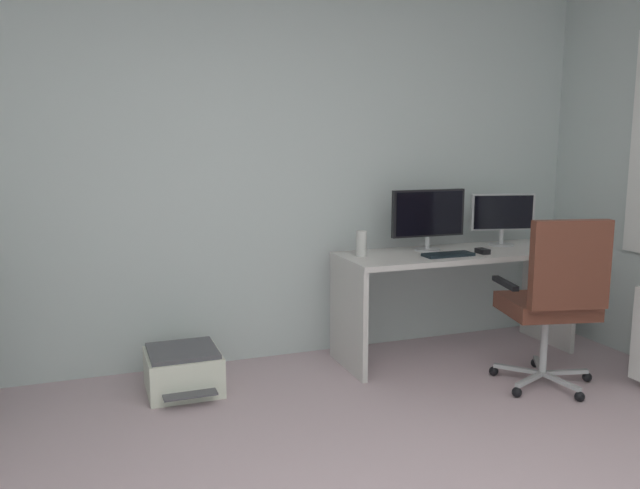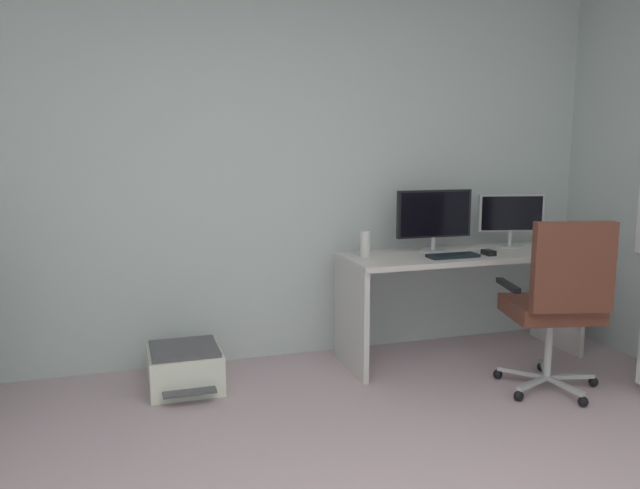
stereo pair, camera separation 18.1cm
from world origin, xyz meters
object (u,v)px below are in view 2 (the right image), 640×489
at_px(desk, 461,279).
at_px(computer_mouse, 489,253).
at_px(office_chair, 559,298).
at_px(printer, 185,368).
at_px(monitor_main, 434,216).
at_px(monitor_secondary, 511,216).
at_px(desktop_speaker, 365,244).
at_px(keyboard, 453,256).

xyz_separation_m(desk, computer_mouse, (0.12, -0.13, 0.20)).
bearing_deg(desk, office_chair, -75.27).
bearing_deg(printer, monitor_main, 3.81).
relative_size(desk, computer_mouse, 16.46).
height_order(desk, monitor_secondary, monitor_secondary).
bearing_deg(office_chair, desktop_speaker, 137.03).
bearing_deg(printer, desktop_speaker, 3.21).
xyz_separation_m(monitor_main, keyboard, (0.02, -0.24, -0.24)).
relative_size(monitor_secondary, keyboard, 1.37).
distance_m(computer_mouse, office_chair, 0.66).
bearing_deg(printer, computer_mouse, -3.53).
relative_size(monitor_main, printer, 1.05).
distance_m(monitor_secondary, keyboard, 0.67).
height_order(monitor_secondary, computer_mouse, monitor_secondary).
xyz_separation_m(keyboard, office_chair, (0.35, -0.64, -0.16)).
xyz_separation_m(desk, desktop_speaker, (-0.69, 0.06, 0.27)).
bearing_deg(monitor_main, desk, -33.01).
bearing_deg(monitor_secondary, desktop_speaker, -177.59).
distance_m(monitor_secondary, office_chair, 0.98).
xyz_separation_m(keyboard, computer_mouse, (0.27, -0.00, 0.01)).
distance_m(monitor_main, computer_mouse, 0.44).
bearing_deg(keyboard, monitor_secondary, 21.55).
xyz_separation_m(computer_mouse, desktop_speaker, (-0.81, 0.19, 0.07)).
distance_m(monitor_main, printer, 1.93).
xyz_separation_m(monitor_main, computer_mouse, (0.29, -0.24, -0.23)).
xyz_separation_m(monitor_secondary, office_chair, (-0.24, -0.88, -0.37)).
xyz_separation_m(computer_mouse, office_chair, (0.08, -0.64, -0.16)).
distance_m(monitor_main, monitor_secondary, 0.61).
height_order(desk, printer, desk).
bearing_deg(keyboard, office_chair, -62.06).
bearing_deg(monitor_secondary, monitor_main, -179.99).
bearing_deg(monitor_main, desktop_speaker, -174.82).
relative_size(monitor_secondary, office_chair, 0.44).
height_order(desk, keyboard, keyboard).
xyz_separation_m(keyboard, desktop_speaker, (-0.55, 0.19, 0.07)).
relative_size(monitor_secondary, desktop_speaker, 2.75).
height_order(monitor_main, computer_mouse, monitor_main).
xyz_separation_m(monitor_main, desktop_speaker, (-0.52, -0.05, -0.16)).
bearing_deg(desk, keyboard, -137.33).
height_order(office_chair, printer, office_chair).
bearing_deg(keyboard, desk, 42.18).
distance_m(desk, monitor_main, 0.47).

